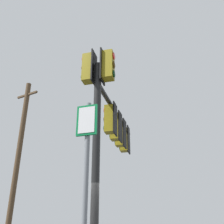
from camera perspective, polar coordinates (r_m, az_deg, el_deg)
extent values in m
cylinder|color=black|center=(6.75, -3.44, -11.05)|extent=(0.20, 0.20, 5.88)
cylinder|color=black|center=(9.45, 0.90, -0.40)|extent=(1.35, 4.15, 0.14)
cube|color=olive|center=(7.99, -5.00, 9.08)|extent=(0.37, 0.37, 0.90)
cube|color=black|center=(7.94, -3.83, 9.27)|extent=(0.16, 0.43, 1.04)
cylinder|color=red|center=(8.20, -6.03, 10.65)|extent=(0.09, 0.20, 0.20)
cylinder|color=#3C2703|center=(8.04, -6.12, 8.90)|extent=(0.09, 0.20, 0.20)
cylinder|color=black|center=(7.88, -6.22, 7.08)|extent=(0.09, 0.20, 0.20)
cube|color=olive|center=(7.83, -0.80, 9.73)|extent=(0.37, 0.37, 0.90)
cube|color=black|center=(7.87, -2.01, 9.55)|extent=(0.16, 0.43, 1.04)
cylinder|color=red|center=(7.97, 0.38, 11.69)|extent=(0.09, 0.20, 0.20)
cylinder|color=#3C2703|center=(7.80, 0.39, 9.91)|extent=(0.09, 0.20, 0.20)
cylinder|color=black|center=(7.63, 0.40, 8.05)|extent=(0.09, 0.20, 0.20)
cube|color=olive|center=(8.48, -0.46, -1.54)|extent=(0.37, 0.37, 0.90)
cube|color=black|center=(8.44, 0.66, -1.43)|extent=(0.16, 0.43, 1.04)
cylinder|color=red|center=(8.64, -1.51, 0.19)|extent=(0.08, 0.20, 0.20)
cylinder|color=#3C2703|center=(8.52, -1.53, -1.64)|extent=(0.08, 0.20, 0.20)
cylinder|color=black|center=(8.40, -1.55, -3.53)|extent=(0.08, 0.20, 0.20)
cube|color=olive|center=(9.10, 0.69, -3.19)|extent=(0.38, 0.38, 0.90)
cube|color=black|center=(9.06, 1.73, -3.08)|extent=(0.17, 0.43, 1.04)
cylinder|color=red|center=(9.26, -0.30, -1.56)|extent=(0.09, 0.20, 0.20)
cylinder|color=#3C2703|center=(9.14, -0.30, -3.30)|extent=(0.09, 0.20, 0.20)
cylinder|color=black|center=(9.04, -0.31, -5.07)|extent=(0.09, 0.20, 0.20)
cube|color=olive|center=(9.74, 1.70, -4.63)|extent=(0.38, 0.38, 0.90)
cube|color=black|center=(9.70, 2.67, -4.53)|extent=(0.17, 0.43, 1.04)
cylinder|color=red|center=(9.88, 0.75, -3.08)|extent=(0.09, 0.20, 0.20)
cylinder|color=#3C2703|center=(9.78, 0.76, -4.72)|extent=(0.09, 0.20, 0.20)
cylinder|color=black|center=(9.68, 0.77, -6.39)|extent=(0.09, 0.20, 0.20)
cube|color=olive|center=(10.38, 2.58, -5.88)|extent=(0.37, 0.37, 0.90)
cube|color=black|center=(10.35, 3.51, -5.81)|extent=(0.15, 0.44, 1.04)
cylinder|color=red|center=(10.51, 1.66, -4.40)|extent=(0.08, 0.20, 0.20)
cylinder|color=#3C2703|center=(10.41, 1.68, -5.95)|extent=(0.08, 0.20, 0.20)
cylinder|color=black|center=(10.32, 1.70, -7.53)|extent=(0.08, 0.20, 0.20)
cylinder|color=#4C3823|center=(16.91, -19.26, -9.93)|extent=(0.31, 0.31, 10.46)
cube|color=#4C3823|center=(18.43, -17.38, 3.46)|extent=(1.50, 1.00, 0.12)
cylinder|color=slate|center=(3.44, -5.88, -21.79)|extent=(0.07, 0.07, 3.07)
cube|color=#0C7238|center=(3.68, -5.28, -1.72)|extent=(0.29, 0.12, 0.44)
cube|color=white|center=(3.67, -5.37, -1.63)|extent=(0.22, 0.09, 0.38)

